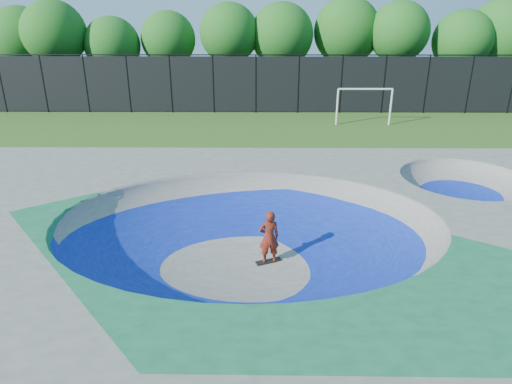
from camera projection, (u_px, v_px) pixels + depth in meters
ground at (249, 265)px, 13.36m from camera, size 120.00×120.00×0.00m
skate_deck at (249, 242)px, 13.08m from camera, size 22.00×14.00×1.50m
skater at (269, 237)px, 13.20m from camera, size 0.67×0.51×1.66m
skateboard at (269, 261)px, 13.50m from camera, size 0.81×0.49×0.05m
soccer_goal at (365, 99)px, 28.85m from camera, size 3.53×0.12×2.33m
fence at (256, 83)px, 32.04m from camera, size 48.09×0.09×4.04m
treeline at (235, 35)px, 35.95m from camera, size 52.02×7.20×8.64m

